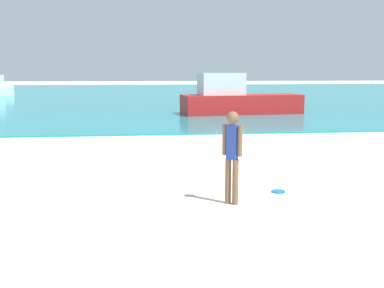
% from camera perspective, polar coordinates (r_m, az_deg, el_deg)
% --- Properties ---
extents(water, '(160.00, 60.00, 0.06)m').
position_cam_1_polar(water, '(45.71, -5.46, 6.34)').
color(water, teal).
rests_on(water, ground).
extents(person_standing, '(0.30, 0.25, 1.56)m').
position_cam_1_polar(person_standing, '(7.54, 5.06, -1.00)').
color(person_standing, brown).
rests_on(person_standing, ground).
extents(frisbee, '(0.25, 0.25, 0.03)m').
position_cam_1_polar(frisbee, '(8.57, 10.78, -5.89)').
color(frisbee, blue).
rests_on(frisbee, ground).
extents(boat_near, '(6.26, 2.66, 2.06)m').
position_cam_1_polar(boat_near, '(23.39, 5.68, 5.56)').
color(boat_near, red).
rests_on(boat_near, water).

